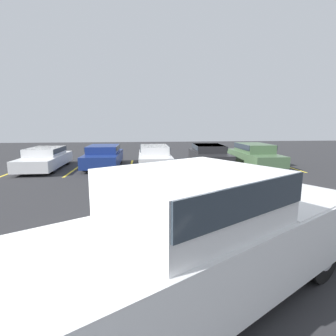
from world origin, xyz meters
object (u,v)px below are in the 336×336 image
object	(u,v)px
parked_sedan_c	(154,155)
parked_sedan_e	(254,154)
parked_sedan_b	(104,156)
parked_sedan_a	(45,158)
pickup_truck	(207,234)
wheel_stop_curb	(103,159)
parked_sedan_d	(209,154)

from	to	relation	value
parked_sedan_c	parked_sedan_e	world-z (taller)	parked_sedan_e
parked_sedan_b	parked_sedan_a	bearing A→B (deg)	-83.18
parked_sedan_a	parked_sedan_b	world-z (taller)	parked_sedan_b
pickup_truck	wheel_stop_curb	size ratio (longest dim) A/B	3.07
pickup_truck	parked_sedan_b	world-z (taller)	pickup_truck
parked_sedan_c	pickup_truck	bearing A→B (deg)	1.21
parked_sedan_c	parked_sedan_e	bearing A→B (deg)	89.00
parked_sedan_c	parked_sedan_e	distance (m)	5.95
parked_sedan_a	parked_sedan_e	size ratio (longest dim) A/B	1.00
parked_sedan_a	parked_sedan_c	world-z (taller)	parked_sedan_c
parked_sedan_b	parked_sedan_e	xyz separation A→B (m)	(8.84, -0.12, 0.01)
parked_sedan_e	wheel_stop_curb	bearing A→B (deg)	-108.83
pickup_truck	parked_sedan_b	xyz separation A→B (m)	(-3.12, 11.61, -0.30)
parked_sedan_d	wheel_stop_curb	size ratio (longest dim) A/B	2.30
parked_sedan_c	parked_sedan_d	xyz separation A→B (m)	(3.18, -0.08, 0.02)
parked_sedan_c	parked_sedan_b	bearing A→B (deg)	-90.20
parked_sedan_a	parked_sedan_d	bearing A→B (deg)	90.61
parked_sedan_b	parked_sedan_c	bearing A→B (deg)	90.11
parked_sedan_b	pickup_truck	bearing A→B (deg)	15.40
parked_sedan_a	wheel_stop_curb	distance (m)	4.26
parked_sedan_a	parked_sedan_d	xyz separation A→B (m)	(9.14, 0.25, 0.03)
pickup_truck	parked_sedan_c	distance (m)	11.61
parked_sedan_e	wheel_stop_curb	distance (m)	9.89
parked_sedan_b	parked_sedan_c	size ratio (longest dim) A/B	0.93
parked_sedan_b	parked_sedan_d	distance (m)	6.07
parked_sedan_d	pickup_truck	bearing A→B (deg)	-11.71
pickup_truck	parked_sedan_a	size ratio (longest dim) A/B	1.29
pickup_truck	parked_sedan_d	bearing A→B (deg)	44.34
pickup_truck	wheel_stop_curb	bearing A→B (deg)	72.65
pickup_truck	parked_sedan_a	xyz separation A→B (m)	(-6.19, 11.27, -0.33)
parked_sedan_a	parked_sedan_e	bearing A→B (deg)	90.10
parked_sedan_c	parked_sedan_d	distance (m)	3.18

